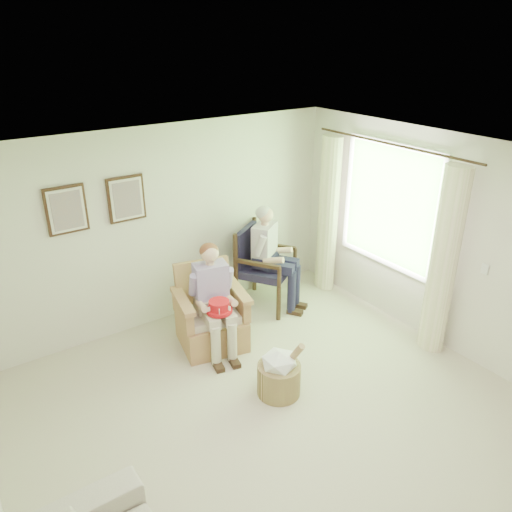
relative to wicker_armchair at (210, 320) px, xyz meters
name	(u,v)px	position (x,y,z in m)	size (l,w,h in m)	color
floor	(295,436)	(-0.13, -1.86, -0.32)	(5.50, 5.50, 0.00)	beige
back_wall	(163,228)	(-0.13, 0.89, 0.98)	(5.00, 0.04, 2.60)	silver
right_wall	(471,254)	(2.37, -1.86, 0.98)	(0.04, 5.50, 2.60)	silver
ceiling	(306,176)	(-0.13, -1.86, 2.28)	(5.00, 5.50, 0.02)	white
window	(390,203)	(2.33, -0.66, 1.26)	(0.13, 2.50, 1.63)	#2D6B23
curtain_left	(443,263)	(2.20, -1.64, 0.83)	(0.34, 0.34, 2.30)	#FFECC7
curtain_right	(328,216)	(2.20, 0.32, 0.83)	(0.34, 0.34, 2.30)	#FFECC7
framed_print_left	(67,210)	(-1.28, 0.85, 1.46)	(0.45, 0.05, 0.55)	#382114
framed_print_right	(127,199)	(-0.58, 0.85, 1.46)	(0.45, 0.05, 0.55)	#382114
wicker_armchair	(210,320)	(0.00, 0.00, 0.00)	(0.79, 0.78, 1.01)	tan
wood_armchair	(262,262)	(1.14, 0.49, 0.30)	(0.73, 0.69, 1.13)	black
person_wicker	(214,292)	(0.00, -0.13, 0.46)	(0.40, 0.62, 1.34)	beige
person_dark	(270,251)	(1.14, 0.30, 0.55)	(0.40, 0.63, 1.45)	#1C1938
red_hat	(219,307)	(-0.06, -0.33, 0.37)	(0.31, 0.31, 0.14)	red
hatbox	(279,373)	(0.12, -1.26, -0.05)	(0.52, 0.52, 0.69)	tan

